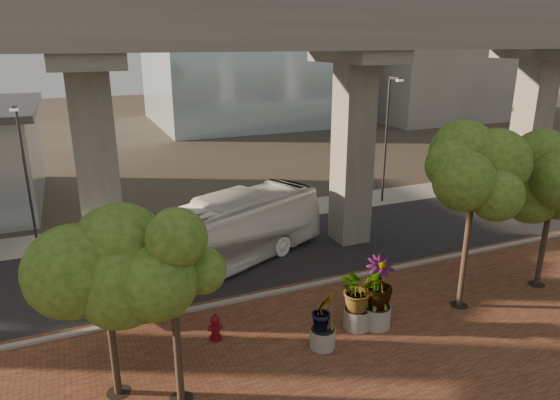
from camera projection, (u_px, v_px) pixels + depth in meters
name	position (u px, v px, depth m)	size (l,w,h in m)	color
ground	(254.00, 275.00, 22.26)	(160.00, 160.00, 0.00)	#322B24
brick_plaza	(344.00, 383.00, 15.24)	(70.00, 13.00, 0.06)	brown
asphalt_road	(240.00, 258.00, 24.01)	(90.00, 8.00, 0.04)	black
curb_strip	(271.00, 294.00, 20.48)	(70.00, 0.25, 0.16)	gray
far_sidewalk	(210.00, 221.00, 28.82)	(90.00, 3.00, 0.06)	gray
transit_viaduct	(236.00, 105.00, 21.77)	(72.00, 5.60, 12.40)	gray
midrise_block	(434.00, 23.00, 64.19)	(18.00, 16.00, 24.00)	#A5A094
transit_bus	(216.00, 237.00, 22.36)	(2.71, 11.54, 3.22)	white
parked_car	(553.00, 177.00, 35.20)	(1.59, 4.59, 1.51)	black
fire_hydrant	(215.00, 327.00, 17.29)	(0.49, 0.44, 0.98)	maroon
planter_front	(358.00, 292.00, 17.72)	(2.14, 2.14, 2.35)	#9E968E
planter_right	(378.00, 286.00, 17.74)	(2.52, 2.52, 2.70)	#9A958B
planter_left	(323.00, 313.00, 16.60)	(1.93, 1.93, 2.12)	#AEA79D
street_tree_far_west	(103.00, 261.00, 13.49)	(3.90, 3.90, 6.06)	#433226
street_tree_near_west	(171.00, 258.00, 13.15)	(3.09, 3.09, 5.93)	#433226
street_tree_near_east	(475.00, 175.00, 18.00)	(4.24, 4.24, 7.27)	#433226
street_tree_far_east	(554.00, 184.00, 19.94)	(3.85, 3.85, 6.22)	#433226
streetlamp_west	(25.00, 168.00, 23.84)	(0.35, 1.04, 7.15)	#313237
streetlamp_east	(387.00, 132.00, 30.77)	(0.39, 1.14, 7.88)	#2A2A2E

